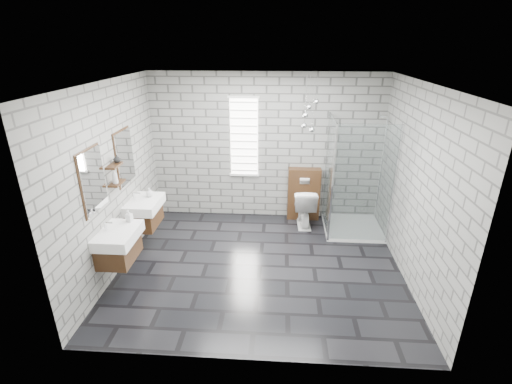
# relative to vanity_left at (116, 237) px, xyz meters

# --- Properties ---
(floor) EXTENTS (4.20, 3.60, 0.02)m
(floor) POSITION_rel_vanity_left_xyz_m (1.91, 0.58, -0.77)
(floor) COLOR black
(floor) RESTS_ON ground
(ceiling) EXTENTS (4.20, 3.60, 0.02)m
(ceiling) POSITION_rel_vanity_left_xyz_m (1.91, 0.58, 1.95)
(ceiling) COLOR white
(ceiling) RESTS_ON wall_back
(wall_back) EXTENTS (4.20, 0.02, 2.70)m
(wall_back) POSITION_rel_vanity_left_xyz_m (1.91, 2.39, 0.59)
(wall_back) COLOR gray
(wall_back) RESTS_ON floor
(wall_front) EXTENTS (4.20, 0.02, 2.70)m
(wall_front) POSITION_rel_vanity_left_xyz_m (1.91, -1.23, 0.59)
(wall_front) COLOR gray
(wall_front) RESTS_ON floor
(wall_left) EXTENTS (0.02, 3.60, 2.70)m
(wall_left) POSITION_rel_vanity_left_xyz_m (-0.20, 0.58, 0.59)
(wall_left) COLOR gray
(wall_left) RESTS_ON floor
(wall_right) EXTENTS (0.02, 3.60, 2.70)m
(wall_right) POSITION_rel_vanity_left_xyz_m (4.02, 0.58, 0.59)
(wall_right) COLOR gray
(wall_right) RESTS_ON floor
(vanity_left) EXTENTS (0.47, 0.70, 1.57)m
(vanity_left) POSITION_rel_vanity_left_xyz_m (0.00, 0.00, 0.00)
(vanity_left) COLOR #422814
(vanity_left) RESTS_ON wall_left
(vanity_right) EXTENTS (0.47, 0.70, 1.57)m
(vanity_right) POSITION_rel_vanity_left_xyz_m (0.00, 1.02, 0.00)
(vanity_right) COLOR #422814
(vanity_right) RESTS_ON wall_left
(shelf_lower) EXTENTS (0.14, 0.30, 0.03)m
(shelf_lower) POSITION_rel_vanity_left_xyz_m (-0.12, 0.53, 0.56)
(shelf_lower) COLOR #422814
(shelf_lower) RESTS_ON wall_left
(shelf_upper) EXTENTS (0.14, 0.30, 0.03)m
(shelf_upper) POSITION_rel_vanity_left_xyz_m (-0.12, 0.53, 0.82)
(shelf_upper) COLOR #422814
(shelf_upper) RESTS_ON wall_left
(window) EXTENTS (0.56, 0.05, 1.48)m
(window) POSITION_rel_vanity_left_xyz_m (1.51, 2.36, 0.79)
(window) COLOR white
(window) RESTS_ON wall_back
(cistern_panel) EXTENTS (0.60, 0.20, 1.00)m
(cistern_panel) POSITION_rel_vanity_left_xyz_m (2.63, 2.28, -0.26)
(cistern_panel) COLOR #422814
(cistern_panel) RESTS_ON floor
(flush_plate) EXTENTS (0.18, 0.01, 0.12)m
(flush_plate) POSITION_rel_vanity_left_xyz_m (2.63, 2.17, 0.04)
(flush_plate) COLOR silver
(flush_plate) RESTS_ON cistern_panel
(shower_enclosure) EXTENTS (1.00, 1.00, 2.03)m
(shower_enclosure) POSITION_rel_vanity_left_xyz_m (3.41, 1.76, -0.25)
(shower_enclosure) COLOR white
(shower_enclosure) RESTS_ON floor
(pendant_cluster) EXTENTS (0.27, 0.23, 0.93)m
(pendant_cluster) POSITION_rel_vanity_left_xyz_m (2.63, 1.95, 1.28)
(pendant_cluster) COLOR silver
(pendant_cluster) RESTS_ON ceiling
(toilet) EXTENTS (0.44, 0.73, 0.73)m
(toilet) POSITION_rel_vanity_left_xyz_m (2.63, 2.01, -0.39)
(toilet) COLOR white
(toilet) RESTS_ON floor
(soap_bottle_a) EXTENTS (0.09, 0.09, 0.17)m
(soap_bottle_a) POSITION_rel_vanity_left_xyz_m (0.10, 0.28, 0.18)
(soap_bottle_a) COLOR #B2B2B2
(soap_bottle_a) RESTS_ON vanity_left
(soap_bottle_b) EXTENTS (0.15, 0.15, 0.15)m
(soap_bottle_b) POSITION_rel_vanity_left_xyz_m (0.09, 1.15, 0.17)
(soap_bottle_b) COLOR #B2B2B2
(soap_bottle_b) RESTS_ON vanity_right
(soap_bottle_c) EXTENTS (0.09, 0.09, 0.21)m
(soap_bottle_c) POSITION_rel_vanity_left_xyz_m (-0.11, 0.47, 0.68)
(soap_bottle_c) COLOR #B2B2B2
(soap_bottle_c) RESTS_ON shelf_lower
(vase) EXTENTS (0.13, 0.13, 0.11)m
(vase) POSITION_rel_vanity_left_xyz_m (-0.11, 0.62, 0.89)
(vase) COLOR #B2B2B2
(vase) RESTS_ON shelf_upper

